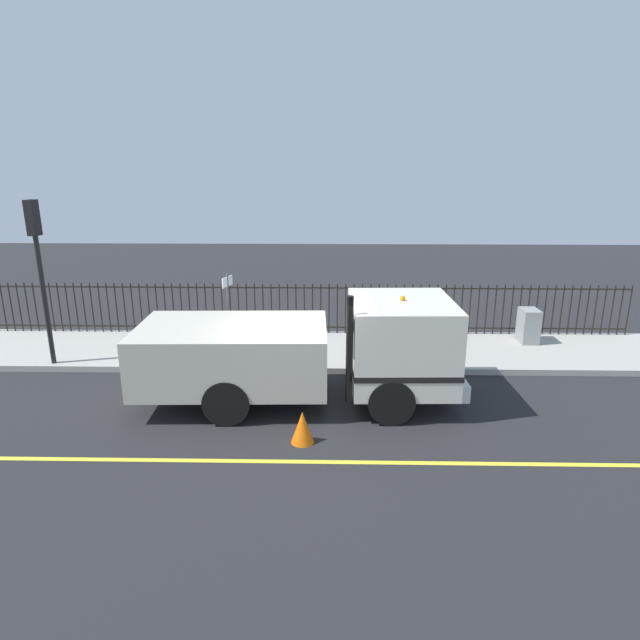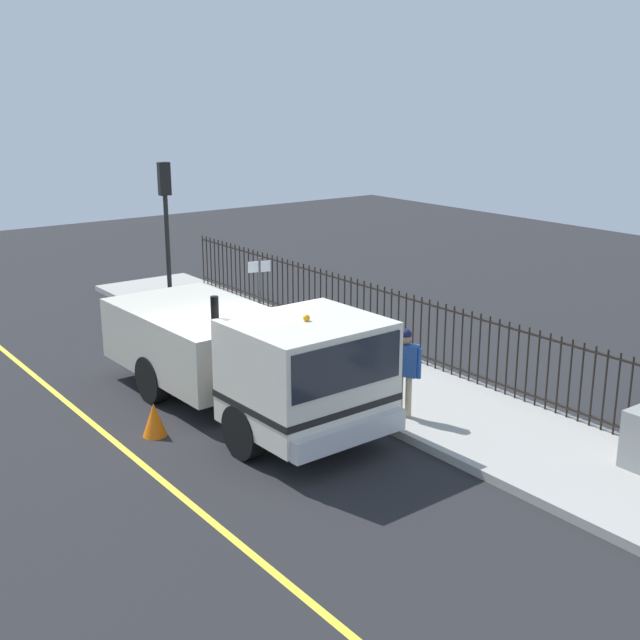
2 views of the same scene
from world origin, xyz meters
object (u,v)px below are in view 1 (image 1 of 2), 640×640
Objects in this scene: utility_cabinet at (528,326)px; traffic_cone at (302,427)px; work_truck at (322,347)px; worker_standing at (400,323)px; street_sign at (229,309)px; traffic_light_near at (37,250)px.

traffic_cone is (-5.67, 6.20, -0.33)m from utility_cabinet.
work_truck reaches higher than worker_standing.
traffic_cone is at bearing -150.87° from street_sign.
worker_standing is at bearing -29.96° from traffic_cone.
traffic_light_near is at bearing 98.73° from utility_cabinet.
traffic_light_near reaches higher than street_sign.
traffic_cone is at bearing 67.64° from traffic_light_near.
worker_standing is 0.41× the size of traffic_light_near.
traffic_light_near reaches higher than work_truck.
traffic_cone is (-1.89, 0.34, -0.96)m from work_truck.
work_truck is 1.70× the size of traffic_light_near.
street_sign is at bearing 29.13° from traffic_cone.
traffic_light_near is at bearing 88.87° from street_sign.
utility_cabinet is at bearing 121.17° from work_truck.
utility_cabinet is 1.54× the size of traffic_cone.
work_truck is at bearing 122.81° from utility_cabinet.
worker_standing is 1.76× the size of utility_cabinet.
street_sign is (-2.06, 8.21, 1.00)m from utility_cabinet.
utility_cabinet is (3.78, -5.87, -0.64)m from work_truck.
traffic_cone is at bearing 132.41° from utility_cabinet.
work_truck is 7.43m from traffic_light_near.
traffic_light_near is 1.73× the size of street_sign.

